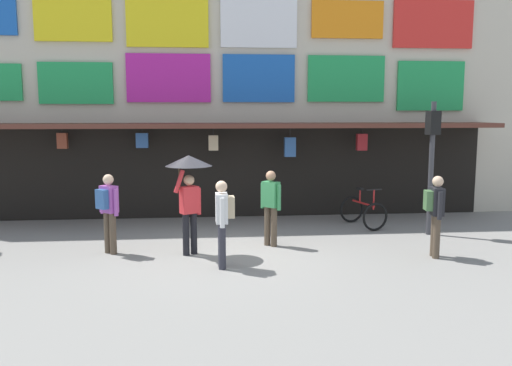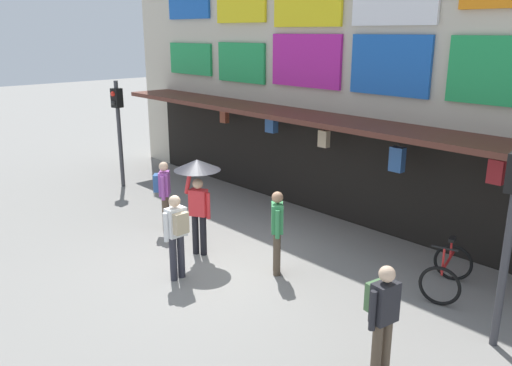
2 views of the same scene
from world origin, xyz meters
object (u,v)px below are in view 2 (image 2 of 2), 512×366
pedestrian_with_umbrella (198,180)px  pedestrian_in_yellow (382,313)px  bicycle_parked (447,272)px  pedestrian_in_green (177,231)px  traffic_light_near (118,117)px  pedestrian_in_red (277,228)px  pedestrian_in_blue (164,191)px

pedestrian_with_umbrella → pedestrian_in_yellow: 5.06m
pedestrian_in_yellow → bicycle_parked: bearing=101.3°
bicycle_parked → pedestrian_in_green: size_ratio=0.78×
traffic_light_near → pedestrian_in_red: traffic_light_near is taller
traffic_light_near → pedestrian_in_green: 6.83m
pedestrian_in_red → pedestrian_in_blue: same height
pedestrian_in_green → pedestrian_in_yellow: size_ratio=1.00×
pedestrian_in_blue → traffic_light_near: bearing=165.2°
bicycle_parked → pedestrian_in_red: size_ratio=0.78×
pedestrian_in_red → pedestrian_in_blue: 3.46m
pedestrian_with_umbrella → pedestrian_in_green: pedestrian_with_umbrella is taller
pedestrian_in_green → pedestrian_in_yellow: 4.33m
pedestrian_in_blue → pedestrian_in_red: bearing=5.5°
bicycle_parked → pedestrian_with_umbrella: (-4.39, -2.30, 1.25)m
bicycle_parked → pedestrian_in_blue: pedestrian_in_blue is taller
traffic_light_near → bicycle_parked: 10.26m
bicycle_parked → pedestrian_in_blue: 6.44m
traffic_light_near → pedestrian_in_green: traffic_light_near is taller
pedestrian_with_umbrella → bicycle_parked: bearing=27.6°
bicycle_parked → pedestrian_in_red: (-2.63, -1.73, 0.55)m
traffic_light_near → pedestrian_in_red: (7.43, -0.72, -1.19)m
bicycle_parked → pedestrian_in_yellow: bearing=-78.7°
traffic_light_near → bicycle_parked: traffic_light_near is taller
pedestrian_in_green → pedestrian_in_red: 1.91m
pedestrian_with_umbrella → pedestrian_in_red: 1.97m
pedestrian_with_umbrella → pedestrian_in_yellow: pedestrian_with_umbrella is taller
traffic_light_near → pedestrian_with_umbrella: size_ratio=1.54×
traffic_light_near → pedestrian_in_yellow: 10.88m
pedestrian_in_green → pedestrian_in_red: size_ratio=1.00×
traffic_light_near → pedestrian_in_red: 7.56m
pedestrian_in_yellow → pedestrian_with_umbrella: bearing=172.5°
traffic_light_near → pedestrian_in_blue: (3.98, -1.05, -1.16)m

